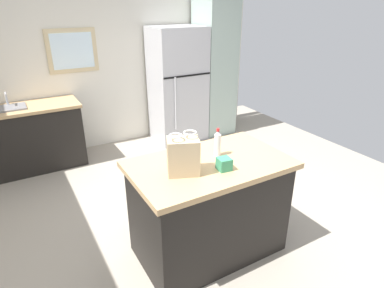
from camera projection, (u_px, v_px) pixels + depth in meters
name	position (u px, v px, depth m)	size (l,w,h in m)	color
ground	(192.00, 225.00, 3.42)	(6.15, 6.15, 0.00)	#9E9384
back_wall	(106.00, 62.00, 4.92)	(4.97, 0.13, 2.57)	silver
kitchen_island	(209.00, 207.00, 2.91)	(1.33, 0.81, 0.91)	black
refrigerator	(178.00, 85.00, 5.22)	(0.80, 0.68, 1.79)	#B7B7BC
tall_cabinet	(215.00, 67.00, 5.45)	(0.55, 0.61, 2.24)	#9EB2A8
sink_counter	(31.00, 137.00, 4.42)	(1.31, 0.61, 1.07)	black
shopping_bag	(183.00, 156.00, 2.50)	(0.29, 0.25, 0.33)	tan
small_box	(224.00, 164.00, 2.59)	(0.10, 0.10, 0.10)	#388E66
bottle	(218.00, 143.00, 2.80)	(0.06, 0.06, 0.25)	white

